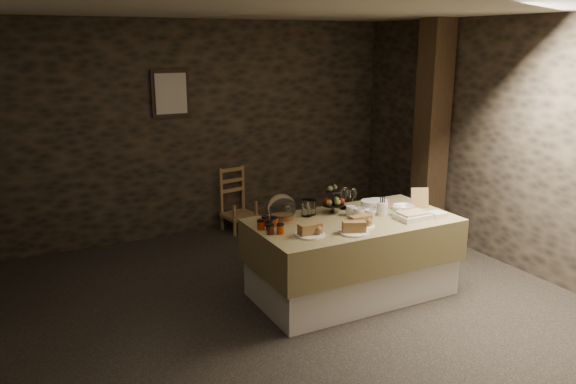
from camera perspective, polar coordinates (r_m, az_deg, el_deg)
name	(u,v)px	position (r m, az deg, el deg)	size (l,w,h in m)	color
ground_plane	(276,315)	(5.08, -1.25, -12.35)	(5.50, 5.00, 0.01)	black
room_shell	(275,140)	(4.58, -1.36, 5.29)	(5.52, 5.02, 2.60)	black
buffet_table	(352,251)	(5.33, 6.54, -6.03)	(1.89, 1.00, 0.75)	white
chair	(237,203)	(7.17, -5.20, -1.07)	(0.43, 0.41, 0.63)	olive
timber_column	(431,132)	(6.87, 14.37, 5.89)	(0.30, 0.30, 2.60)	black
framed_picture	(171,93)	(6.80, -11.84, 9.77)	(0.45, 0.04, 0.55)	black
plate_stack_a	(370,206)	(5.50, 8.37, -1.37)	(0.19, 0.19, 0.10)	white
plate_stack_b	(378,204)	(5.59, 9.09, -1.22)	(0.20, 0.20, 0.09)	white
cutlery_holder	(382,209)	(5.38, 9.53, -1.69)	(0.10, 0.10, 0.12)	white
cup_a	(360,214)	(5.23, 7.32, -2.20)	(0.13, 0.13, 0.10)	white
cup_b	(370,215)	(5.21, 8.35, -2.31)	(0.11, 0.11, 0.10)	white
mug_c	(351,211)	(5.31, 6.39, -1.92)	(0.09, 0.09, 0.10)	white
mug_d	(397,211)	(5.39, 11.01, -1.91)	(0.08, 0.08, 0.09)	white
bowl	(404,207)	(5.59, 11.68, -1.55)	(0.19, 0.19, 0.05)	white
cake_dome	(282,209)	(5.14, -0.63, -1.77)	(0.26, 0.26, 0.26)	olive
fruit_stand	(334,201)	(5.37, 4.67, -0.89)	(0.21, 0.21, 0.30)	black
bread_platter_left	(310,231)	(4.76, 2.25, -3.98)	(0.26, 0.26, 0.11)	white
bread_platter_center	(354,229)	(4.85, 6.72, -3.71)	(0.26, 0.26, 0.11)	white
bread_platter_right	(360,223)	(5.01, 7.35, -3.10)	(0.26, 0.26, 0.11)	white
jam_jars	(270,226)	(4.90, -1.84, -3.44)	(0.20, 0.32, 0.07)	#541C16
tart_dish	(413,216)	(5.31, 12.54, -2.37)	(0.30, 0.22, 0.07)	white
square_dish	(437,214)	(5.44, 14.93, -2.21)	(0.14, 0.14, 0.04)	white
menu_frame	(420,199)	(5.68, 13.24, -0.67)	(0.17, 0.02, 0.22)	olive
storage_jar_a	(307,208)	(5.27, 1.92, -1.62)	(0.10, 0.10, 0.16)	white
storage_jar_b	(312,207)	(5.32, 2.41, -1.58)	(0.09, 0.09, 0.14)	white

